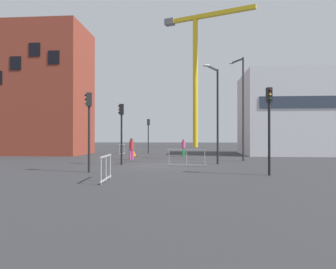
{
  "coord_description": "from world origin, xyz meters",
  "views": [
    {
      "loc": [
        1.84,
        -19.42,
        1.84
      ],
      "look_at": [
        0.0,
        4.34,
        2.03
      ],
      "focal_mm": 32.29,
      "sensor_mm": 36.0,
      "label": 1
    }
  ],
  "objects": [
    {
      "name": "pedestrian_waiting",
      "position": [
        -2.96,
        4.54,
        1.02
      ],
      "size": [
        0.34,
        0.34,
        1.76
      ],
      "color": "#D14C8C",
      "rests_on": "ground"
    },
    {
      "name": "pedestrian_walking",
      "position": [
        1.11,
        8.65,
        0.96
      ],
      "size": [
        0.34,
        0.34,
        1.66
      ],
      "color": "#2D844C",
      "rests_on": "ground"
    },
    {
      "name": "safety_barrier_front",
      "position": [
        -1.69,
        -7.16,
        0.56
      ],
      "size": [
        0.19,
        1.96,
        1.08
      ],
      "color": "#B2B5BA",
      "rests_on": "ground"
    },
    {
      "name": "safety_barrier_mid_span",
      "position": [
        -5.39,
        11.66,
        0.56
      ],
      "size": [
        0.11,
        2.32,
        1.08
      ],
      "color": "#9EA0A5",
      "rests_on": "ground"
    },
    {
      "name": "traffic_light_far",
      "position": [
        -2.75,
        0.13,
        2.69
      ],
      "size": [
        0.38,
        0.26,
        4.01
      ],
      "color": "black",
      "rests_on": "ground"
    },
    {
      "name": "brick_building",
      "position": [
        -13.96,
        11.34,
        6.66
      ],
      "size": [
        9.42,
        6.45,
        13.31
      ],
      "color": "brown",
      "rests_on": "ground"
    },
    {
      "name": "ground",
      "position": [
        0.0,
        0.0,
        0.0
      ],
      "size": [
        160.0,
        160.0,
        0.0
      ],
      "primitive_type": "plane",
      "color": "#333335"
    },
    {
      "name": "traffic_light_median",
      "position": [
        5.56,
        -4.64,
        2.81
      ],
      "size": [
        0.26,
        0.38,
        4.2
      ],
      "color": "black",
      "rests_on": "ground"
    },
    {
      "name": "construction_crane",
      "position": [
        2.86,
        34.49,
        15.57
      ],
      "size": [
        15.75,
        6.8,
        23.76
      ],
      "color": "yellow",
      "rests_on": "ground"
    },
    {
      "name": "traffic_light_corner",
      "position": [
        -3.46,
        -4.14,
        2.77
      ],
      "size": [
        0.39,
        0.31,
        4.14
      ],
      "color": "#232326",
      "rests_on": "ground"
    },
    {
      "name": "safety_barrier_right_run",
      "position": [
        1.54,
        -0.53,
        0.56
      ],
      "size": [
        2.49,
        0.39,
        1.08
      ],
      "color": "#9EA0A5",
      "rests_on": "ground"
    },
    {
      "name": "streetlamp_tall",
      "position": [
        5.73,
        4.24,
        4.62
      ],
      "size": [
        0.97,
        1.46,
        7.96
      ],
      "color": "#2D2D30",
      "rests_on": "ground"
    },
    {
      "name": "streetlamp_short",
      "position": [
        3.48,
        0.97,
        3.9
      ],
      "size": [
        1.13,
        1.83,
        6.44
      ],
      "color": "#232326",
      "rests_on": "ground"
    },
    {
      "name": "office_block",
      "position": [
        12.63,
        12.82,
        4.18
      ],
      "size": [
        10.76,
        7.81,
        8.37
      ],
      "color": "silver",
      "rests_on": "ground"
    },
    {
      "name": "traffic_light_island",
      "position": [
        -2.96,
        14.07,
        2.59
      ],
      "size": [
        0.39,
        0.3,
        3.85
      ],
      "color": "#232326",
      "rests_on": "ground"
    },
    {
      "name": "traffic_cone_striped",
      "position": [
        -3.5,
        8.44,
        0.25
      ],
      "size": [
        0.54,
        0.54,
        0.54
      ],
      "color": "black",
      "rests_on": "ground"
    }
  ]
}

